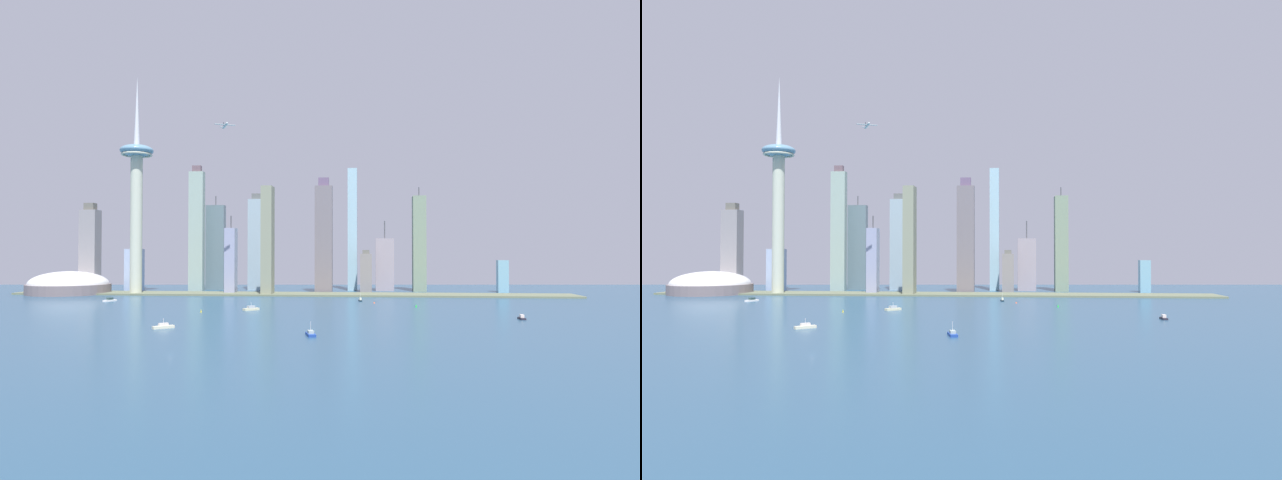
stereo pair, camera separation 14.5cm
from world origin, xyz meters
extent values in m
plane|color=navy|center=(0.00, 0.00, 0.00)|extent=(6000.00, 6000.00, 0.00)
cube|color=#656D52|center=(0.00, 445.48, 1.12)|extent=(732.62, 56.75, 2.25)
cylinder|color=beige|center=(-204.99, 437.26, 96.10)|extent=(15.72, 15.72, 192.20)
ellipsoid|color=#5E8BA5|center=(-204.99, 437.26, 192.20)|extent=(43.84, 43.84, 15.64)
torus|color=beige|center=(-204.99, 437.26, 186.73)|extent=(40.39, 40.39, 3.13)
cone|color=silver|center=(-204.99, 437.26, 245.86)|extent=(7.86, 7.86, 91.67)
cylinder|color=slate|center=(-299.23, 439.01, 6.54)|extent=(108.58, 108.58, 13.08)
ellipsoid|color=silver|center=(-299.23, 439.01, 13.08)|extent=(103.15, 103.15, 34.66)
cube|color=gray|center=(175.96, 534.96, 68.41)|extent=(18.64, 26.72, 136.82)
cylinder|color=#4C4C51|center=(175.96, 534.96, 143.37)|extent=(1.60, 1.60, 13.10)
cube|color=slate|center=(42.11, 483.93, 73.68)|extent=(23.71, 13.02, 147.37)
cube|color=#634F6C|center=(42.11, 483.93, 153.02)|extent=(14.23, 7.81, 11.31)
cube|color=#9094B2|center=(-81.39, 458.34, 44.28)|extent=(14.24, 17.81, 88.57)
cylinder|color=#4C4C51|center=(-81.39, 458.34, 96.99)|extent=(1.60, 1.60, 16.85)
cube|color=#8FA6B3|center=(-61.62, 537.71, 67.25)|extent=(24.65, 19.03, 134.51)
cube|color=#585B59|center=(-61.62, 537.71, 138.76)|extent=(14.79, 11.42, 8.50)
cube|color=#75A9BB|center=(289.81, 520.36, 22.45)|extent=(14.39, 14.00, 44.91)
cube|color=gray|center=(126.69, 543.61, 38.06)|extent=(26.52, 22.73, 76.12)
cylinder|color=#4C4C51|center=(126.69, 543.61, 89.03)|extent=(1.60, 1.60, 25.81)
cube|color=#98C1D1|center=(79.68, 544.54, 89.58)|extent=(13.48, 21.17, 179.16)
cube|color=gray|center=(-27.13, 435.98, 70.95)|extent=(14.20, 24.09, 141.91)
cube|color=gray|center=(-287.64, 473.94, 57.78)|extent=(23.60, 20.55, 115.56)
cube|color=#605D54|center=(-287.64, 473.94, 120.49)|extent=(14.16, 12.33, 9.86)
cube|color=slate|center=(-126.06, 543.51, 63.35)|extent=(27.80, 12.92, 126.71)
cylinder|color=#4C4C51|center=(-126.06, 543.51, 133.88)|extent=(1.60, 1.60, 14.35)
cube|color=gray|center=(99.77, 515.66, 27.00)|extent=(16.20, 26.64, 54.01)
cube|color=#616158|center=(99.77, 515.66, 56.64)|extent=(9.72, 15.99, 5.28)
cube|color=#98ACD0|center=(-232.60, 496.99, 30.38)|extent=(21.89, 20.92, 60.75)
cylinder|color=#4C4C51|center=(-232.60, 496.99, 74.58)|extent=(1.60, 1.60, 27.65)
cube|color=#8FA598|center=(-144.97, 509.91, 86.46)|extent=(20.99, 12.31, 172.92)
cube|color=#644D55|center=(-144.97, 509.91, 177.36)|extent=(12.59, 7.39, 8.88)
cube|color=beige|center=(-7.28, 241.36, 1.04)|extent=(15.19, 14.39, 2.07)
cube|color=#A0AAB1|center=(-7.28, 241.36, 3.19)|extent=(7.62, 7.37, 2.25)
cylinder|color=silver|center=(-7.28, 241.36, 6.04)|extent=(0.24, 0.24, 3.44)
cube|color=beige|center=(-42.91, 104.29, 1.00)|extent=(14.66, 13.25, 2.01)
cube|color=silver|center=(-42.91, 104.29, 2.98)|extent=(7.13, 6.64, 1.94)
cylinder|color=silver|center=(-42.91, 104.29, 5.74)|extent=(0.24, 0.24, 3.57)
cube|color=#10222E|center=(95.09, 354.05, 0.73)|extent=(4.55, 10.09, 1.45)
cube|color=beige|center=(95.09, 354.05, 2.74)|extent=(2.80, 4.56, 2.57)
cylinder|color=silver|center=(95.09, 354.05, 6.66)|extent=(0.24, 0.24, 5.26)
cube|color=white|center=(-189.03, 327.97, 0.91)|extent=(10.35, 17.39, 1.81)
cube|color=#29403E|center=(-189.03, 327.97, 3.04)|extent=(5.84, 8.09, 2.44)
cube|color=#23212C|center=(232.20, 187.16, 0.76)|extent=(4.50, 11.61, 1.51)
cube|color=silver|center=(232.20, 187.16, 2.75)|extent=(3.05, 5.14, 2.48)
cube|color=navy|center=(68.01, 77.64, 0.81)|extent=(9.07, 17.12, 1.63)
cube|color=#90A19D|center=(68.01, 77.64, 2.54)|extent=(5.28, 7.87, 1.81)
cylinder|color=silver|center=(68.01, 77.64, 6.48)|extent=(0.24, 0.24, 6.07)
cone|color=#E54C19|center=(110.78, 330.69, 0.78)|extent=(1.99, 1.99, 1.57)
cone|color=yellow|center=(-49.69, 219.05, 1.39)|extent=(1.38, 1.38, 2.79)
cone|color=green|center=(153.09, 287.70, 1.50)|extent=(1.96, 1.96, 2.99)
cylinder|color=#B4C5C3|center=(-64.57, 360.50, 205.81)|extent=(13.19, 24.80, 2.63)
sphere|color=#B4C5C3|center=(-59.17, 348.65, 205.81)|extent=(2.63, 2.63, 2.63)
cube|color=#B4C5C3|center=(-64.57, 360.50, 206.99)|extent=(23.24, 12.68, 0.50)
cube|color=#B4C5C3|center=(-69.11, 370.46, 206.21)|extent=(8.56, 5.36, 0.40)
cube|color=#2D333D|center=(-69.11, 370.46, 209.62)|extent=(1.30, 2.06, 5.00)
camera|label=1|loc=(109.25, -304.33, 55.02)|focal=32.36mm
camera|label=2|loc=(109.39, -304.32, 55.02)|focal=32.36mm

